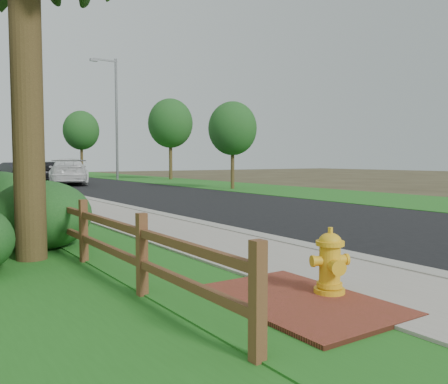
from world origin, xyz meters
TOP-DOWN VIEW (x-y plane):
  - ground at (0.00, 0.00)m, footprint 120.00×120.00m
  - road at (4.60, 35.00)m, footprint 8.00×90.00m
  - curb at (0.40, 35.00)m, footprint 0.40×90.00m
  - wet_gutter at (0.75, 35.00)m, footprint 0.50×90.00m
  - verge_far at (11.50, 35.00)m, footprint 6.00×90.00m
  - brick_patch at (-2.20, -1.00)m, footprint 1.60×2.40m
  - ranch_fence at (-3.60, 6.40)m, footprint 0.12×16.92m
  - fire_hydrant at (-1.70, -1.03)m, footprint 0.55×0.45m
  - white_suv at (3.15, 27.88)m, footprint 3.92×6.54m
  - dark_car_mid at (3.84, 35.98)m, footprint 3.05×5.22m
  - dark_car_far at (2.00, 40.40)m, footprint 2.64×4.68m
  - streetlight at (8.51, 33.05)m, footprint 2.33×0.38m
  - shrub_b at (-3.90, 4.55)m, footprint 2.58×2.58m
  - shrub_c at (-3.90, 9.49)m, footprint 2.62×2.62m
  - tree_near_right at (9.86, 17.72)m, footprint 2.85×2.85m
  - tree_mid_right at (12.87, 31.37)m, footprint 3.83×3.83m
  - tree_far_right at (9.00, 43.75)m, footprint 3.65×3.65m

SIDE VIEW (x-z plane):
  - ground at x=0.00m, z-range 0.00..0.00m
  - road at x=4.60m, z-range 0.00..0.02m
  - verge_far at x=11.50m, z-range 0.00..0.04m
  - wet_gutter at x=0.75m, z-range 0.02..0.02m
  - brick_patch at x=-2.20m, z-range 0.00..0.11m
  - curb at x=0.40m, z-range 0.00..0.12m
  - fire_hydrant at x=-1.70m, z-range 0.07..0.90m
  - ranch_fence at x=-3.60m, z-range 0.07..1.17m
  - shrub_b at x=-3.90m, z-range 0.00..1.37m
  - shrub_c at x=-3.90m, z-range 0.00..1.43m
  - dark_car_far at x=2.00m, z-range 0.02..1.48m
  - dark_car_mid at x=3.84m, z-range 0.02..1.69m
  - white_suv at x=3.15m, z-range 0.02..1.79m
  - tree_near_right at x=9.86m, z-range 0.99..6.12m
  - tree_far_right at x=9.00m, z-range 1.34..8.08m
  - tree_mid_right at x=12.87m, z-range 1.35..8.29m
  - streetlight at x=8.51m, z-range 0.67..10.75m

